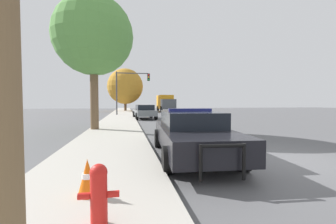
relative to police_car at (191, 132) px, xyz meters
name	(u,v)px	position (x,y,z in m)	size (l,w,h in m)	color
ground_plane	(281,159)	(2.47, -0.85, -0.74)	(110.00, 110.00, 0.00)	#565659
sidewalk_left	(100,166)	(-2.63, -0.85, -0.67)	(3.00, 110.00, 0.13)	#ADA89E
police_car	(191,132)	(0.00, 0.00, 0.00)	(2.34, 5.30, 1.47)	black
fire_hydrant	(99,193)	(-2.31, -3.78, -0.19)	(0.50, 0.22, 0.78)	red
traffic_light	(130,84)	(-1.50, 21.33, 3.11)	(4.12, 0.35, 5.23)	#424247
car_background_midblock	(145,111)	(-0.19, 15.73, 0.01)	(2.24, 4.62, 1.40)	slate
box_truck	(165,103)	(4.87, 32.68, 0.85)	(2.57, 7.22, 2.90)	#474C51
tree_sidewalk_far	(125,86)	(-2.15, 34.31, 3.75)	(6.34, 6.34, 7.53)	brown
tree_sidewalk_near	(93,36)	(-3.76, 6.72, 4.65)	(4.45, 4.45, 7.51)	brown
traffic_cone	(88,177)	(-2.61, -2.82, -0.30)	(0.33, 0.33, 0.61)	orange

